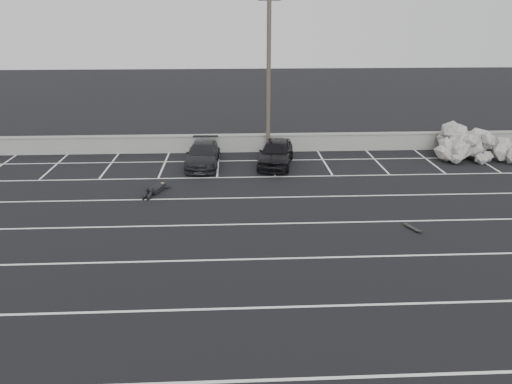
{
  "coord_description": "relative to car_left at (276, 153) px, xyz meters",
  "views": [
    {
      "loc": [
        -1.19,
        -15.34,
        8.07
      ],
      "look_at": [
        -0.24,
        4.02,
        1.0
      ],
      "focal_mm": 35.0,
      "sensor_mm": 36.0,
      "label": 1
    }
  ],
  "objects": [
    {
      "name": "ground",
      "position": [
        -1.2,
        -11.05,
        -0.72
      ],
      "size": [
        120.0,
        120.0,
        0.0
      ],
      "primitive_type": "plane",
      "color": "black",
      "rests_on": "ground"
    },
    {
      "name": "car_left",
      "position": [
        0.0,
        0.0,
        0.0
      ],
      "size": [
        2.49,
        4.5,
        1.45
      ],
      "primitive_type": "imported",
      "rotation": [
        0.0,
        0.0,
        -0.19
      ],
      "color": "black",
      "rests_on": "ground"
    },
    {
      "name": "stall_lines",
      "position": [
        -1.28,
        -6.64,
        -0.72
      ],
      "size": [
        36.0,
        20.05,
        0.01
      ],
      "color": "silver",
      "rests_on": "ground"
    },
    {
      "name": "seawall",
      "position": [
        -1.2,
        2.95,
        -0.18
      ],
      "size": [
        50.0,
        0.45,
        1.06
      ],
      "color": "gray",
      "rests_on": "ground"
    },
    {
      "name": "car_right",
      "position": [
        -4.01,
        0.14,
        -0.1
      ],
      "size": [
        1.89,
        4.35,
        1.25
      ],
      "primitive_type": "imported",
      "rotation": [
        0.0,
        0.0,
        -0.03
      ],
      "color": "black",
      "rests_on": "ground"
    },
    {
      "name": "skateboard",
      "position": [
        4.61,
        -8.88,
        -0.65
      ],
      "size": [
        0.47,
        0.76,
        0.09
      ],
      "rotation": [
        0.0,
        0.0,
        0.41
      ],
      "color": "black",
      "rests_on": "ground"
    },
    {
      "name": "trash_bin",
      "position": [
        10.45,
        1.77,
        -0.25
      ],
      "size": [
        0.76,
        0.76,
        0.94
      ],
      "rotation": [
        0.0,
        0.0,
        0.26
      ],
      "color": "#2A2A2D",
      "rests_on": "ground"
    },
    {
      "name": "utility_pole",
      "position": [
        -0.28,
        2.15,
        3.94
      ],
      "size": [
        1.23,
        0.25,
        9.21
      ],
      "color": "#4C4238",
      "rests_on": "ground"
    },
    {
      "name": "person",
      "position": [
        -5.96,
        -3.89,
        -0.48
      ],
      "size": [
        2.43,
        3.05,
        0.5
      ],
      "primitive_type": null,
      "rotation": [
        0.0,
        0.0,
        -0.31
      ],
      "color": "black",
      "rests_on": "ground"
    },
    {
      "name": "riprap_pile",
      "position": [
        11.4,
        1.12,
        -0.1
      ],
      "size": [
        5.08,
        4.17,
        1.63
      ],
      "color": "#A7A59C",
      "rests_on": "ground"
    }
  ]
}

